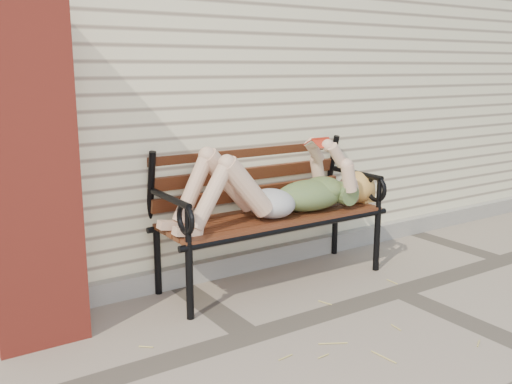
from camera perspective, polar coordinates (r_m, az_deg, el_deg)
ground at (r=4.25m, az=14.00°, el=-9.66°), size 80.00×80.00×0.00m
house_wall at (r=6.36m, az=-5.81°, el=11.69°), size 8.00×4.00×3.00m
foundation_strip at (r=4.89m, az=5.69°, el=-5.48°), size 8.00×0.10×0.15m
brick_pillar at (r=3.50m, az=-22.20°, el=2.09°), size 0.50×0.50×2.00m
garden_bench at (r=4.22m, az=0.88°, el=0.12°), size 1.85×0.74×1.20m
reading_woman at (r=4.11m, az=2.20°, el=0.33°), size 1.75×0.40×0.55m
straw_scatter at (r=3.39m, az=10.81°, el=-15.36°), size 2.86×1.68×0.01m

